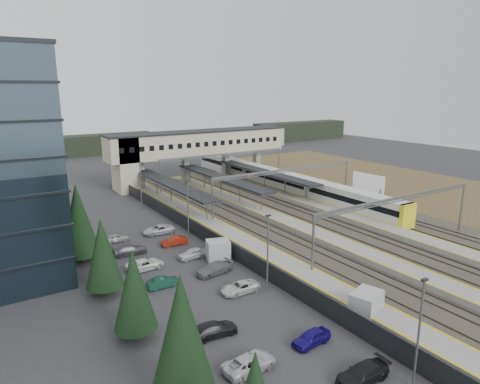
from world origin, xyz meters
TOP-DOWN VIEW (x-y plane):
  - ground at (0.00, 0.00)m, footprint 220.00×220.00m
  - conifer_row at (-22.00, -3.86)m, footprint 4.42×49.82m
  - car_park at (-13.33, -6.15)m, footprint 10.50×44.64m
  - lampposts at (-8.00, 1.25)m, footprint 0.50×53.25m
  - fence at (-6.50, 5.00)m, footprint 0.08×90.00m
  - relay_cabin_near at (-3.62, -16.91)m, footprint 3.45×2.94m
  - relay_cabin_far at (-8.17, 1.66)m, footprint 3.19×2.90m
  - rail_corridor at (9.34, 5.00)m, footprint 34.00×90.00m
  - canopies at (7.00, 27.00)m, footprint 23.10×30.00m
  - footbridge at (7.70, 42.00)m, footprint 40.40×6.40m
  - gantries at (12.00, 3.00)m, footprint 28.40×62.28m
  - train at (20.00, 26.34)m, footprint 2.92×61.07m
  - billboard at (26.36, 9.16)m, footprint 0.76×6.38m
  - scrub_east at (45.00, 5.00)m, footprint 34.00×120.00m
  - treeline_far at (23.81, 92.28)m, footprint 170.00×19.00m

SIDE VIEW (x-z plane):
  - ground at x=0.00m, z-range 0.00..0.00m
  - scrub_east at x=45.00m, z-range 0.00..0.06m
  - rail_corridor at x=9.34m, z-range -0.17..0.75m
  - car_park at x=-13.33m, z-range -0.03..1.22m
  - fence at x=-6.50m, z-range 0.00..2.00m
  - relay_cabin_far at x=-8.17m, z-range 0.00..2.43m
  - relay_cabin_near at x=-3.62m, z-range 0.00..2.45m
  - train at x=20.00m, z-range 0.25..3.93m
  - treeline_far at x=23.81m, z-range -0.55..6.45m
  - billboard at x=26.36m, z-range 0.97..6.48m
  - canopies at x=7.00m, z-range 2.28..5.56m
  - lampposts at x=-8.00m, z-range 0.30..8.37m
  - conifer_row at x=-22.00m, z-range 0.09..9.59m
  - gantries at x=12.00m, z-range 2.41..9.58m
  - footbridge at x=7.70m, z-range 2.33..13.53m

